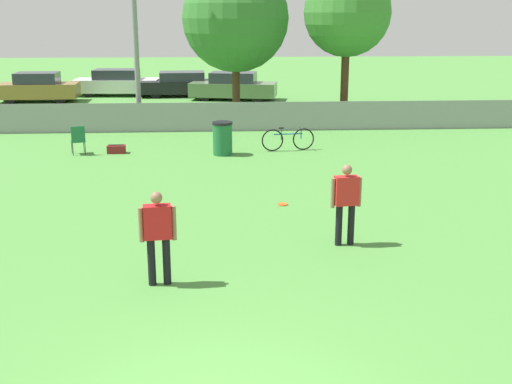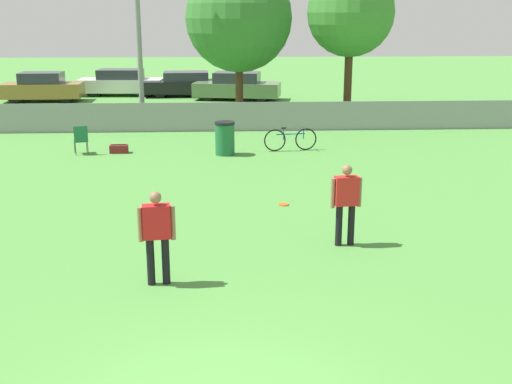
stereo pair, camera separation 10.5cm
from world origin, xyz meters
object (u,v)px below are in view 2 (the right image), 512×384
object	(u,v)px
parked_car_dark	(186,84)
parked_car_olive	(237,87)
bicycle_sideline	(291,139)
gear_bag_sideline	(119,149)
tree_near_pole	(239,18)
folding_chair_sideline	(81,138)
parked_car_tan	(42,87)
tree_far_right	(351,13)
trash_bin	(225,138)
player_defender_red	(346,199)
frisbee_disc	(284,204)
parked_car_white	(121,83)
player_thrower_red	(157,231)

from	to	relation	value
parked_car_dark	parked_car_olive	xyz separation A→B (m)	(2.69, -1.66, 0.03)
parked_car_olive	bicycle_sideline	bearing A→B (deg)	-72.69
gear_bag_sideline	tree_near_pole	bearing A→B (deg)	56.96
folding_chair_sideline	parked_car_tan	size ratio (longest dim) A/B	0.23
tree_far_right	folding_chair_sideline	size ratio (longest dim) A/B	6.62
parked_car_olive	tree_far_right	bearing A→B (deg)	-47.32
folding_chair_sideline	trash_bin	bearing A→B (deg)	158.81
trash_bin	player_defender_red	bearing A→B (deg)	-74.75
bicycle_sideline	tree_far_right	bearing A→B (deg)	55.17
frisbee_disc	parked_car_dark	world-z (taller)	parked_car_dark
trash_bin	parked_car_olive	bearing A→B (deg)	86.99
player_defender_red	folding_chair_sideline	size ratio (longest dim) A/B	1.73
tree_near_pole	parked_car_olive	bearing A→B (deg)	89.55
tree_near_pole	folding_chair_sideline	bearing A→B (deg)	-129.29
bicycle_sideline	parked_car_white	bearing A→B (deg)	109.71
bicycle_sideline	parked_car_tan	size ratio (longest dim) A/B	0.44
parked_car_tan	trash_bin	bearing A→B (deg)	-56.58
bicycle_sideline	parked_car_olive	bearing A→B (deg)	88.89
player_thrower_red	frisbee_disc	xyz separation A→B (m)	(2.50, 4.42, -0.91)
tree_near_pole	folding_chair_sideline	world-z (taller)	tree_near_pole
frisbee_disc	gear_bag_sideline	distance (m)	7.70
tree_far_right	player_thrower_red	bearing A→B (deg)	-111.00
parked_car_white	parked_car_olive	size ratio (longest dim) A/B	0.99
parked_car_olive	player_defender_red	bearing A→B (deg)	-74.98
trash_bin	parked_car_tan	xyz separation A→B (m)	(-9.15, 13.12, 0.18)
tree_far_right	gear_bag_sideline	distance (m)	11.08
player_thrower_red	parked_car_dark	xyz separation A→B (m)	(-0.84, 24.94, -0.28)
player_thrower_red	parked_car_white	world-z (taller)	player_thrower_red
gear_bag_sideline	parked_car_olive	bearing A→B (deg)	72.21
player_defender_red	player_thrower_red	size ratio (longest dim) A/B	1.00
tree_near_pole	gear_bag_sideline	world-z (taller)	tree_near_pole
player_defender_red	parked_car_dark	world-z (taller)	player_defender_red
player_defender_red	parked_car_dark	distance (m)	23.64
folding_chair_sideline	gear_bag_sideline	xyz separation A→B (m)	(1.16, 0.14, -0.38)
tree_far_right	parked_car_dark	size ratio (longest dim) A/B	1.32
tree_far_right	parked_car_dark	xyz separation A→B (m)	(-7.07, 8.71, -3.69)
tree_far_right	player_defender_red	bearing A→B (deg)	-100.89
tree_near_pole	gear_bag_sideline	bearing A→B (deg)	-123.04
folding_chair_sideline	trash_bin	xyz separation A→B (m)	(4.57, -0.31, 0.02)
player_defender_red	gear_bag_sideline	world-z (taller)	player_defender_red
player_defender_red	parked_car_olive	world-z (taller)	player_defender_red
gear_bag_sideline	parked_car_white	distance (m)	15.13
tree_near_pole	player_thrower_red	distance (m)	17.11
tree_far_right	parked_car_tan	distance (m)	16.22
player_thrower_red	parked_car_tan	size ratio (longest dim) A/B	0.40
bicycle_sideline	parked_car_dark	bearing A→B (deg)	98.44
parked_car_dark	parked_car_olive	distance (m)	3.16
tree_near_pole	frisbee_disc	bearing A→B (deg)	-86.74
bicycle_sideline	parked_car_olive	xyz separation A→B (m)	(-1.45, 12.74, 0.30)
bicycle_sideline	trash_bin	distance (m)	2.21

